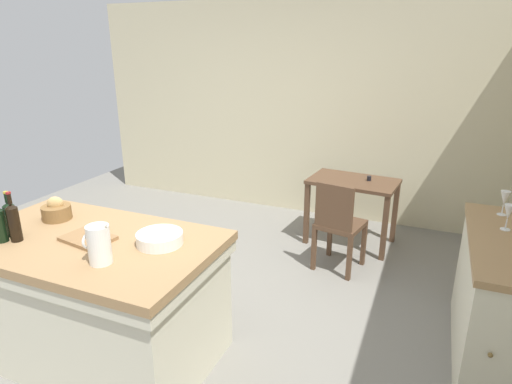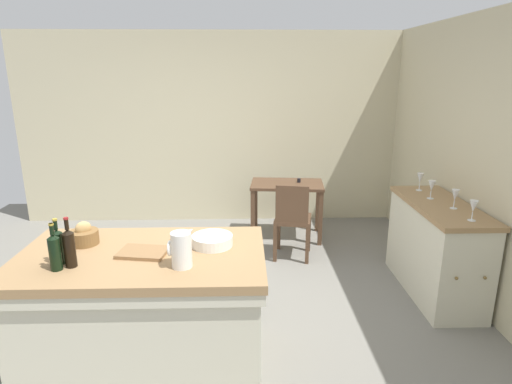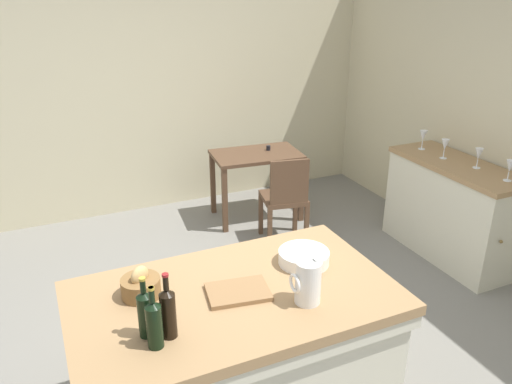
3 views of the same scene
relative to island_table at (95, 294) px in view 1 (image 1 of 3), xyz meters
The scene contains 14 objects.
ground_plane 0.86m from the island_table, 67.56° to the left, with size 6.76×6.76×0.00m, color slate.
wall_back 3.37m from the island_table, 85.21° to the left, with size 5.32×0.12×2.60m, color beige.
island_table is the anchor object (origin of this frame).
side_cabinet 2.73m from the island_table, 21.77° to the left, with size 0.52×1.31×0.90m.
writing_desk 2.79m from the island_table, 63.30° to the left, with size 0.95×0.65×0.77m.
wooden_chair 2.21m from the island_table, 55.54° to the left, with size 0.47×0.47×0.90m.
pitcher 0.65m from the island_table, 35.55° to the right, with size 0.17×0.13×0.27m.
wash_bowl 0.66m from the island_table, 13.79° to the left, with size 0.29×0.29×0.08m, color white.
bread_basket 0.67m from the island_table, 158.40° to the left, with size 0.20×0.20×0.17m.
cutting_board 0.42m from the island_table, 40.71° to the right, with size 0.32×0.22×0.02m, color olive.
wine_bottle_dark 0.70m from the island_table, 153.50° to the right, with size 0.07×0.07×0.33m.
wine_bottle_amber 0.73m from the island_table, 163.05° to the right, with size 0.07×0.07×0.30m.
wine_glass_middle 2.81m from the island_table, 25.20° to the left, with size 0.07×0.07×0.18m.
wine_glass_right 2.95m from the island_table, 30.35° to the left, with size 0.07×0.07×0.18m.
Camera 1 is at (1.72, -2.58, 2.07)m, focal length 30.27 mm.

